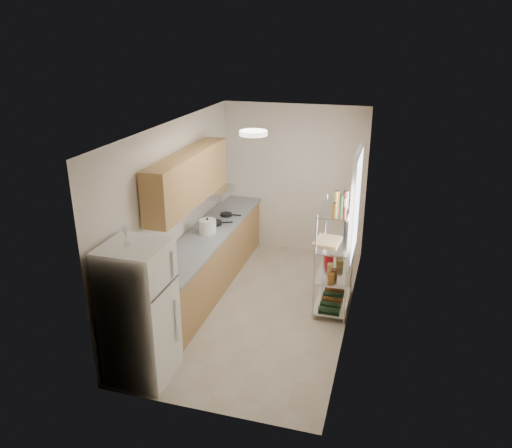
{
  "coord_description": "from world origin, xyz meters",
  "views": [
    {
      "loc": [
        1.68,
        -6.05,
        3.71
      ],
      "look_at": [
        -0.13,
        0.25,
        1.17
      ],
      "focal_mm": 35.0,
      "sensor_mm": 36.0,
      "label": 1
    }
  ],
  "objects_px": {
    "refrigerator": "(140,313)",
    "rice_cooker": "(208,226)",
    "frying_pan_large": "(213,223)",
    "cutting_board": "(328,241)",
    "espresso_machine": "(350,226)"
  },
  "relations": [
    {
      "from": "rice_cooker",
      "to": "frying_pan_large",
      "type": "height_order",
      "value": "rice_cooker"
    },
    {
      "from": "frying_pan_large",
      "to": "cutting_board",
      "type": "height_order",
      "value": "cutting_board"
    },
    {
      "from": "refrigerator",
      "to": "espresso_machine",
      "type": "relative_size",
      "value": 6.31
    },
    {
      "from": "frying_pan_large",
      "to": "cutting_board",
      "type": "bearing_deg",
      "value": -35.81
    },
    {
      "from": "refrigerator",
      "to": "cutting_board",
      "type": "distance_m",
      "value": 2.74
    },
    {
      "from": "espresso_machine",
      "to": "refrigerator",
      "type": "bearing_deg",
      "value": -140.07
    },
    {
      "from": "frying_pan_large",
      "to": "cutting_board",
      "type": "xyz_separation_m",
      "value": [
        1.85,
        -0.46,
        0.1
      ]
    },
    {
      "from": "frying_pan_large",
      "to": "espresso_machine",
      "type": "distance_m",
      "value": 2.12
    },
    {
      "from": "rice_cooker",
      "to": "cutting_board",
      "type": "distance_m",
      "value": 1.81
    },
    {
      "from": "rice_cooker",
      "to": "espresso_machine",
      "type": "relative_size",
      "value": 1.0
    },
    {
      "from": "cutting_board",
      "to": "espresso_machine",
      "type": "relative_size",
      "value": 1.64
    },
    {
      "from": "cutting_board",
      "to": "espresso_machine",
      "type": "bearing_deg",
      "value": 53.71
    },
    {
      "from": "frying_pan_large",
      "to": "cutting_board",
      "type": "distance_m",
      "value": 1.91
    },
    {
      "from": "refrigerator",
      "to": "rice_cooker",
      "type": "distance_m",
      "value": 2.2
    },
    {
      "from": "refrigerator",
      "to": "rice_cooker",
      "type": "height_order",
      "value": "refrigerator"
    }
  ]
}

